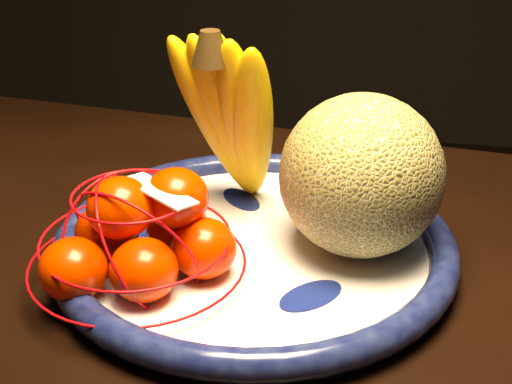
% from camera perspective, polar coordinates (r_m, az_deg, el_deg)
% --- Properties ---
extents(fruit_bowl, '(0.40, 0.40, 0.03)m').
position_cam_1_polar(fruit_bowl, '(0.71, -0.16, -4.26)').
color(fruit_bowl, white).
rests_on(fruit_bowl, dining_table).
extents(cantaloupe, '(0.16, 0.16, 0.16)m').
position_cam_1_polar(cantaloupe, '(0.68, 8.42, 1.32)').
color(cantaloupe, olive).
rests_on(cantaloupe, fruit_bowl).
extents(banana_bunch, '(0.14, 0.14, 0.22)m').
position_cam_1_polar(banana_bunch, '(0.74, -1.80, 6.37)').
color(banana_bunch, '#F9C700').
rests_on(banana_bunch, fruit_bowl).
extents(mandarin_bag, '(0.26, 0.26, 0.13)m').
position_cam_1_polar(mandarin_bag, '(0.66, -9.10, -3.56)').
color(mandarin_bag, '#ED2600').
rests_on(mandarin_bag, fruit_bowl).
extents(price_tag, '(0.08, 0.06, 0.01)m').
position_cam_1_polar(price_tag, '(0.63, -7.74, 0.08)').
color(price_tag, white).
rests_on(price_tag, mandarin_bag).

